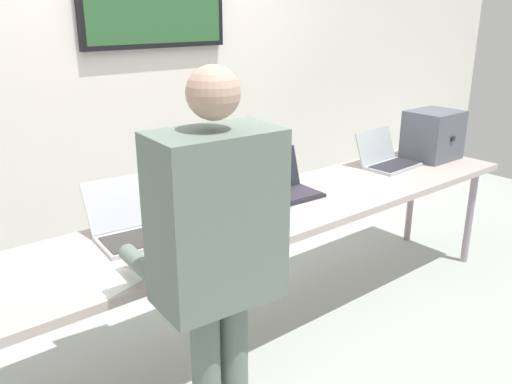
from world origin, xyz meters
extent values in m
cube|color=#9EA59F|center=(0.00, 0.00, -0.02)|extent=(8.00, 8.00, 0.04)
cube|color=silver|center=(0.00, 1.13, 1.23)|extent=(8.00, 0.06, 2.46)
cube|color=black|center=(0.06, 1.08, 1.80)|extent=(1.00, 0.05, 0.53)
cube|color=#2C5B31|center=(0.06, 1.06, 1.80)|extent=(0.94, 0.02, 0.47)
cube|color=#B6A59E|center=(0.00, 0.00, 0.73)|extent=(3.74, 0.70, 0.04)
cylinder|color=gray|center=(1.77, -0.25, 0.35)|extent=(0.05, 0.05, 0.71)
cylinder|color=gray|center=(1.77, 0.25, 0.35)|extent=(0.05, 0.05, 0.71)
cube|color=#575B67|center=(1.64, 0.04, 0.92)|extent=(0.35, 0.30, 0.34)
cube|color=black|center=(1.64, -0.12, 0.92)|extent=(0.04, 0.01, 0.03)
cube|color=#B2B3BA|center=(-0.69, 0.06, 0.76)|extent=(0.34, 0.29, 0.02)
cube|color=#343231|center=(-0.69, 0.05, 0.77)|extent=(0.31, 0.24, 0.00)
cube|color=#B2B3BA|center=(-0.67, 0.25, 0.88)|extent=(0.33, 0.17, 0.23)
cube|color=#B0CCED|center=(-0.67, 0.25, 0.88)|extent=(0.30, 0.14, 0.20)
cube|color=#21242C|center=(0.27, 0.06, 0.76)|extent=(0.39, 0.26, 0.02)
cube|color=#312B38|center=(0.27, 0.05, 0.77)|extent=(0.36, 0.21, 0.00)
cube|color=#21242C|center=(0.28, 0.21, 0.88)|extent=(0.38, 0.10, 0.23)
cube|color=silver|center=(0.28, 0.22, 0.88)|extent=(0.35, 0.08, 0.20)
cube|color=#ABB3B8|center=(1.23, 0.06, 0.76)|extent=(0.38, 0.25, 0.02)
cube|color=#27272E|center=(1.23, 0.05, 0.77)|extent=(0.35, 0.19, 0.00)
cube|color=#ABB3B8|center=(1.22, 0.21, 0.87)|extent=(0.38, 0.10, 0.21)
cube|color=#265831|center=(1.22, 0.21, 0.87)|extent=(0.35, 0.09, 0.19)
cylinder|color=slate|center=(-0.64, -0.63, 0.39)|extent=(0.12, 0.12, 0.78)
cube|color=slate|center=(-0.70, -0.63, 1.09)|extent=(0.46, 0.29, 0.62)
sphere|color=tan|center=(-0.70, -0.63, 1.52)|extent=(0.18, 0.18, 0.18)
cylinder|color=slate|center=(-0.85, -0.33, 0.83)|extent=(0.10, 0.32, 0.07)
cylinder|color=slate|center=(-0.52, -0.35, 0.83)|extent=(0.10, 0.32, 0.07)
cube|color=white|center=(-0.94, -0.17, 0.75)|extent=(0.29, 0.35, 0.00)
camera|label=1|loc=(-1.68, -2.04, 1.78)|focal=37.52mm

